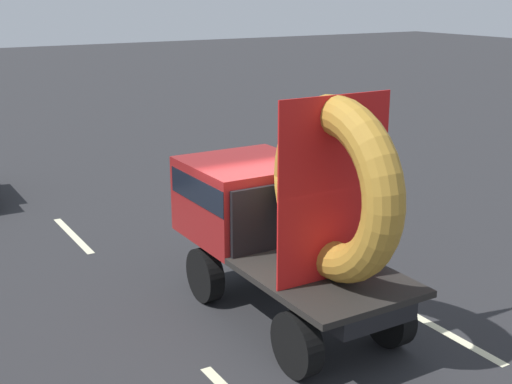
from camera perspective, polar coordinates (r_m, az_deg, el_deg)
The scene contains 5 objects.
ground_plane at distance 11.72m, azimuth 2.51°, elevation -10.20°, with size 120.00×120.00×0.00m, color #28282B.
flatbed_truck at distance 11.15m, azimuth 1.98°, elevation -1.55°, with size 2.02×4.84×3.87m.
lane_dash_left_far at distance 15.85m, azimuth -14.96°, elevation -3.48°, with size 2.60×0.16×0.01m, color beige.
lane_dash_right_near at distance 11.71m, azimuth 14.68°, elevation -10.77°, with size 2.81×0.16×0.01m, color beige.
lane_dash_right_far at distance 16.94m, azimuth -2.37°, elevation -1.62°, with size 2.31×0.16×0.01m, color beige.
Camera 1 is at (-5.81, -8.72, 5.25)m, focal length 48.18 mm.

